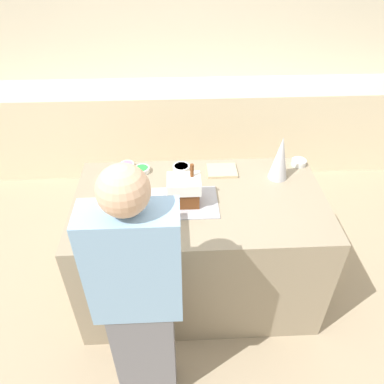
# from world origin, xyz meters

# --- Properties ---
(ground_plane) EXTENTS (12.00, 12.00, 0.00)m
(ground_plane) POSITION_xyz_m (0.00, 0.00, 0.00)
(ground_plane) COLOR tan
(wall_back) EXTENTS (8.00, 0.05, 2.60)m
(wall_back) POSITION_xyz_m (0.00, 2.22, 1.30)
(wall_back) COLOR beige
(wall_back) RESTS_ON ground_plane
(back_cabinet_block) EXTENTS (6.00, 0.60, 0.94)m
(back_cabinet_block) POSITION_xyz_m (0.00, 1.89, 0.47)
(back_cabinet_block) COLOR beige
(back_cabinet_block) RESTS_ON ground_plane
(kitchen_island) EXTENTS (1.70, 0.95, 0.93)m
(kitchen_island) POSITION_xyz_m (0.00, 0.00, 0.47)
(kitchen_island) COLOR gray
(kitchen_island) RESTS_ON ground_plane
(baking_tray) EXTENTS (0.44, 0.33, 0.01)m
(baking_tray) POSITION_xyz_m (-0.11, -0.04, 0.94)
(baking_tray) COLOR #B2B2BC
(baking_tray) RESTS_ON kitchen_island
(gingerbread_house) EXTENTS (0.21, 0.17, 0.28)m
(gingerbread_house) POSITION_xyz_m (-0.11, -0.04, 1.04)
(gingerbread_house) COLOR brown
(gingerbread_house) RESTS_ON baking_tray
(decorative_tree) EXTENTS (0.14, 0.14, 0.33)m
(decorative_tree) POSITION_xyz_m (0.57, 0.22, 1.10)
(decorative_tree) COLOR silver
(decorative_tree) RESTS_ON kitchen_island
(candy_bowl_far_left) EXTENTS (0.12, 0.12, 0.05)m
(candy_bowl_far_left) POSITION_xyz_m (-0.63, 0.27, 0.96)
(candy_bowl_far_left) COLOR white
(candy_bowl_far_left) RESTS_ON kitchen_island
(candy_bowl_center_rear) EXTENTS (0.11, 0.11, 0.04)m
(candy_bowl_center_rear) POSITION_xyz_m (-0.41, 0.34, 0.96)
(candy_bowl_center_rear) COLOR white
(candy_bowl_center_rear) RESTS_ON kitchen_island
(candy_bowl_near_tray_right) EXTENTS (0.11, 0.11, 0.04)m
(candy_bowl_near_tray_right) POSITION_xyz_m (0.77, 0.38, 0.96)
(candy_bowl_near_tray_right) COLOR white
(candy_bowl_near_tray_right) RESTS_ON kitchen_island
(candy_bowl_beside_tree) EXTENTS (0.10, 0.10, 0.04)m
(candy_bowl_beside_tree) POSITION_xyz_m (-0.61, 0.03, 0.95)
(candy_bowl_beside_tree) COLOR white
(candy_bowl_beside_tree) RESTS_ON kitchen_island
(candy_bowl_front_corner) EXTENTS (0.13, 0.13, 0.04)m
(candy_bowl_front_corner) POSITION_xyz_m (-0.12, 0.35, 0.96)
(candy_bowl_front_corner) COLOR white
(candy_bowl_front_corner) RESTS_ON kitchen_island
(candy_bowl_far_right) EXTENTS (0.10, 0.10, 0.04)m
(candy_bowl_far_right) POSITION_xyz_m (-0.52, 0.39, 0.96)
(candy_bowl_far_right) COLOR white
(candy_bowl_far_right) RESTS_ON kitchen_island
(cookbook) EXTENTS (0.22, 0.17, 0.02)m
(cookbook) POSITION_xyz_m (0.18, 0.31, 0.94)
(cookbook) COLOR #CCB78C
(cookbook) RESTS_ON kitchen_island
(mug) EXTENTS (0.09, 0.09, 0.09)m
(mug) POSITION_xyz_m (-0.61, -0.10, 0.98)
(mug) COLOR #2D2D33
(mug) RESTS_ON kitchen_island
(person) EXTENTS (0.45, 0.56, 1.71)m
(person) POSITION_xyz_m (-0.37, -0.75, 0.88)
(person) COLOR slate
(person) RESTS_ON ground_plane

